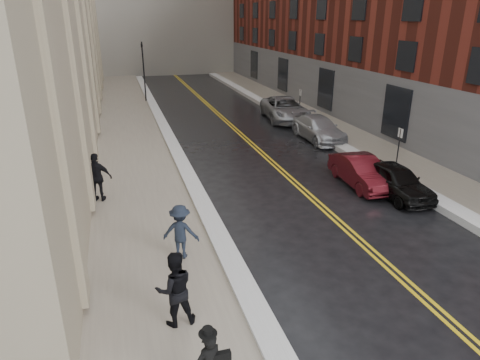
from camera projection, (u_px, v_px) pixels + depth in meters
ground at (324, 291)px, 12.14m from camera, size 160.00×160.00×0.00m
sidewalk_left at (133, 146)px, 25.29m from camera, size 4.00×64.00×0.15m
sidewalk_right at (338, 130)px, 28.78m from camera, size 3.00×64.00×0.15m
lane_stripe_a at (244, 139)px, 27.10m from camera, size 0.12×64.00×0.01m
lane_stripe_b at (247, 138)px, 27.16m from camera, size 0.12×64.00×0.01m
snow_ridge_left at (171, 142)px, 25.87m from camera, size 0.70×60.80×0.26m
snow_ridge_right at (313, 131)px, 28.28m from camera, size 0.85×60.80×0.30m
traffic_signal at (144, 67)px, 37.25m from camera, size 0.18×0.15×5.20m
parking_sign_near at (399, 146)px, 20.86m from camera, size 0.06×0.35×2.23m
parking_sign_far at (300, 101)px, 31.62m from camera, size 0.06×0.35×2.23m
car_black at (396, 180)px, 18.33m from camera, size 1.66×4.05×1.38m
car_maroon at (361, 171)px, 19.42m from camera, size 1.58×4.15×1.35m
car_silver_near at (319, 129)px, 26.63m from camera, size 2.07×4.95×1.43m
car_silver_far at (285, 109)px, 31.70m from camera, size 3.40×6.19×1.64m
pedestrian_a at (175, 289)px, 10.32m from camera, size 0.99×0.79×1.96m
pedestrian_b at (181, 232)px, 13.26m from camera, size 1.31×1.05×1.77m
pedestrian_c at (97, 177)px, 17.32m from camera, size 1.28×0.80×2.03m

